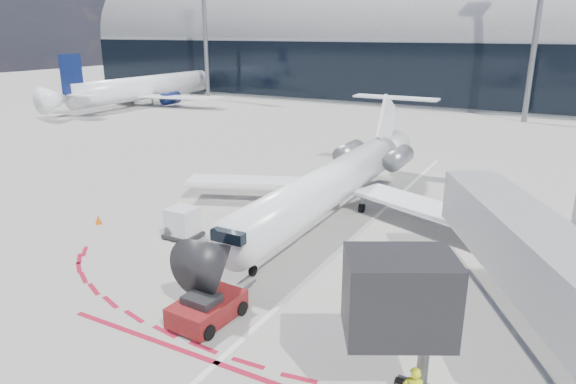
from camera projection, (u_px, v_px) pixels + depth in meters
The scene contains 12 objects.
ground at pixel (343, 247), 27.67m from camera, with size 260.00×260.00×0.00m, color gray.
apron_centerline at pixel (356, 235), 29.35m from camera, with size 0.25×40.00×0.01m, color silver.
apron_stop_bar at pixel (217, 363), 18.02m from camera, with size 14.00×0.25×0.01m, color maroon.
terminal_building at pixel (506, 48), 79.60m from camera, with size 150.00×24.15×24.00m.
jet_bridge at pixel (550, 252), 19.79m from camera, with size 10.03×15.20×4.90m.
light_mast_west at pixel (205, 22), 84.61m from camera, with size 0.70×0.70×25.00m, color slate.
light_mast_centre at pixel (538, 19), 61.90m from camera, with size 0.70×0.70×25.00m, color slate.
regional_jet at pixel (335, 181), 31.90m from camera, with size 21.47×26.48×6.63m.
pushback_tug at pixel (207, 308), 20.53m from camera, with size 2.21×4.85×1.25m.
uld_container at pixel (183, 223), 28.67m from camera, with size 1.88×1.60×1.76m.
safety_cone_left at pixel (98, 220), 30.90m from camera, with size 0.41×0.41×0.57m, color #E85704.
bg_airliner_0 at pixel (144, 71), 79.78m from camera, with size 31.84×33.72×10.30m, color white, non-canonical shape.
Camera 1 is at (9.54, -23.83, 11.16)m, focal length 32.00 mm.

